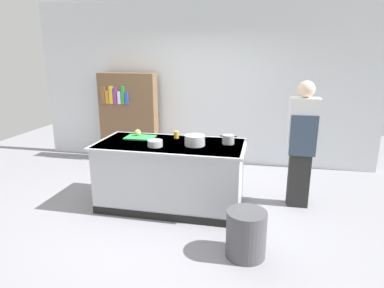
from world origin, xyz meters
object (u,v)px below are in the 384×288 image
Objects in this scene: onion at (138,133)px; stock_pot at (195,140)px; sauce_pan at (228,139)px; trash_bin at (246,234)px; mixing_bowl at (155,143)px; juice_cup at (176,135)px; bookshelf at (129,118)px; person_chef at (302,142)px.

onion is 0.92m from stock_pot.
sauce_pan reaches higher than trash_bin.
mixing_bowl is 0.39× the size of trash_bin.
juice_cup is 2.04m from bookshelf.
sauce_pan is 1.16× the size of mixing_bowl.
juice_cup is at bearing 169.37° from sauce_pan.
stock_pot is at bearing 88.49° from person_chef.
juice_cup is (-0.33, 0.31, -0.02)m from stock_pot.
juice_cup is at bearing 75.14° from person_chef.
sauce_pan is 0.45× the size of trash_bin.
mixing_bowl is 0.11× the size of person_chef.
stock_pot is at bearing 128.07° from trash_bin.
juice_cup is 0.20× the size of trash_bin.
onion is 0.92× the size of juice_cup.
person_chef reaches higher than trash_bin.
stock_pot is 1.71× the size of mixing_bowl.
mixing_bowl is 1.61m from trash_bin.
juice_cup is at bearing 5.04° from onion.
stock_pot reaches higher than onion.
bookshelf is at bearing 121.01° from mixing_bowl.
sauce_pan is at bearing -10.63° from juice_cup.
mixing_bowl is at bearing -58.99° from bookshelf.
stock_pot is 1.40m from trash_bin.
onion reaches higher than juice_cup.
trash_bin is at bearing -32.67° from mixing_bowl.
stock_pot is 0.45m from juice_cup.
trash_bin is 1.65m from person_chef.
juice_cup is at bearing 130.50° from trash_bin.
bookshelf is (-0.80, 1.57, -0.11)m from onion.
onion is at bearing 143.44° from trash_bin.
juice_cup reaches higher than trash_bin.
sauce_pan is (1.30, -0.09, -0.01)m from onion.
bookshelf reaches higher than onion.
trash_bin is (1.23, -0.79, -0.69)m from mixing_bowl.
onion is 0.41× the size of sauce_pan.
person_chef reaches higher than mixing_bowl.
onion is 2.26m from person_chef.
person_chef reaches higher than sauce_pan.
onion is at bearing 163.65° from stock_pot.
bookshelf reaches higher than sauce_pan.
bookshelf is (-1.68, 1.83, -0.11)m from stock_pot.
person_chef reaches higher than stock_pot.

